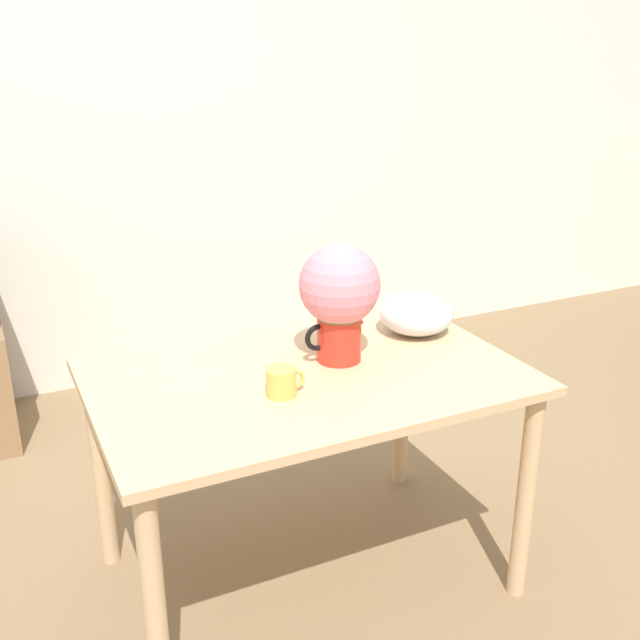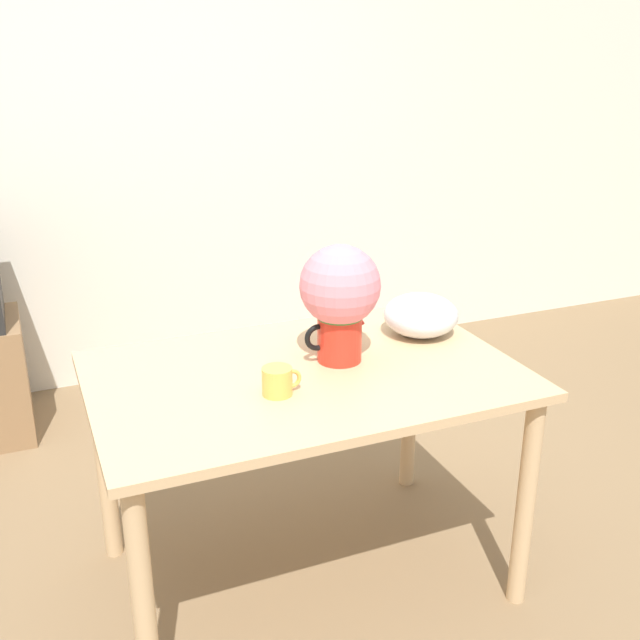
# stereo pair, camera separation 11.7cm
# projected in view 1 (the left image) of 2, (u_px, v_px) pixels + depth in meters

# --- Properties ---
(ground_plane) EXTENTS (12.00, 12.00, 0.00)m
(ground_plane) POSITION_uv_depth(u_px,v_px,m) (283.00, 603.00, 2.49)
(ground_plane) COLOR #7F6647
(wall_back) EXTENTS (8.00, 0.05, 2.60)m
(wall_back) POSITION_uv_depth(u_px,v_px,m) (121.00, 137.00, 3.74)
(wall_back) COLOR silver
(wall_back) RESTS_ON ground_plane
(table) EXTENTS (1.33, 0.88, 0.78)m
(table) POSITION_uv_depth(u_px,v_px,m) (306.00, 402.00, 2.38)
(table) COLOR tan
(table) RESTS_ON ground_plane
(flower_vase) EXTENTS (0.26, 0.26, 0.38)m
(flower_vase) POSITION_uv_depth(u_px,v_px,m) (339.00, 295.00, 2.36)
(flower_vase) COLOR red
(flower_vase) RESTS_ON table
(coffee_mug) EXTENTS (0.12, 0.09, 0.08)m
(coffee_mug) POSITION_uv_depth(u_px,v_px,m) (282.00, 382.00, 2.18)
(coffee_mug) COLOR gold
(coffee_mug) RESTS_ON table
(white_bowl) EXTENTS (0.26, 0.26, 0.15)m
(white_bowl) POSITION_uv_depth(u_px,v_px,m) (416.00, 313.00, 2.64)
(white_bowl) COLOR silver
(white_bowl) RESTS_ON table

